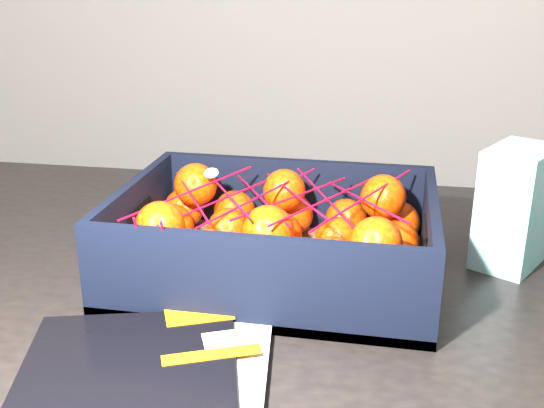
% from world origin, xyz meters
% --- Properties ---
extents(table, '(1.21, 0.82, 0.75)m').
position_xyz_m(table, '(0.29, 0.26, 0.65)').
color(table, black).
rests_on(table, ground).
extents(magazine_stack, '(0.29, 0.35, 0.02)m').
position_xyz_m(magazine_stack, '(0.28, -0.05, 0.76)').
color(magazine_stack, silver).
rests_on(magazine_stack, table).
extents(produce_crate, '(0.40, 0.30, 0.12)m').
position_xyz_m(produce_crate, '(0.36, 0.25, 0.79)').
color(produce_crate, olive).
rests_on(produce_crate, table).
extents(clementine_heap, '(0.38, 0.28, 0.11)m').
position_xyz_m(clementine_heap, '(0.36, 0.25, 0.80)').
color(clementine_heap, red).
rests_on(clementine_heap, produce_crate).
extents(mesh_net, '(0.33, 0.27, 0.09)m').
position_xyz_m(mesh_net, '(0.35, 0.24, 0.86)').
color(mesh_net, red).
rests_on(mesh_net, clementine_heap).
extents(retail_carton, '(0.12, 0.13, 0.16)m').
position_xyz_m(retail_carton, '(0.67, 0.34, 0.83)').
color(retail_carton, white).
rests_on(retail_carton, table).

